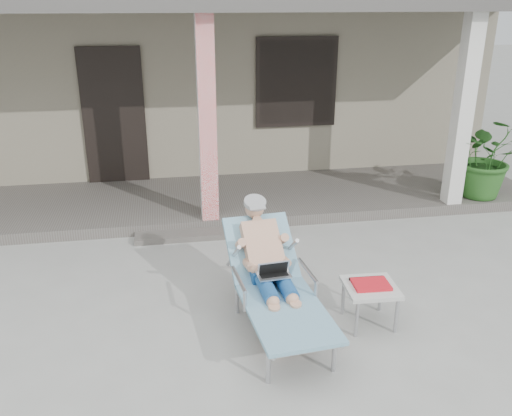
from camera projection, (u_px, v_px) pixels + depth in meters
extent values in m
plane|color=#9E9E99|center=(230.00, 311.00, 5.40)|extent=(60.00, 60.00, 0.00)
cube|color=gray|center=(188.00, 74.00, 10.83)|extent=(10.00, 5.00, 3.00)
cube|color=black|center=(114.00, 116.00, 8.41)|extent=(0.95, 0.06, 2.10)
cube|color=black|center=(296.00, 82.00, 8.70)|extent=(1.20, 0.06, 1.30)
cube|color=black|center=(296.00, 82.00, 8.70)|extent=(1.32, 0.05, 1.42)
cube|color=#605B56|center=(205.00, 201.00, 8.13)|extent=(10.00, 2.00, 0.15)
cube|color=red|center=(207.00, 122.00, 6.85)|extent=(0.22, 0.22, 2.61)
cube|color=silver|center=(463.00, 112.00, 7.40)|extent=(0.22, 0.22, 2.61)
cube|color=#474442|center=(198.00, 1.00, 7.11)|extent=(10.00, 2.30, 0.24)
cube|color=#605B56|center=(213.00, 234.00, 7.08)|extent=(2.00, 0.30, 0.07)
cylinder|color=#B7B7BC|center=(268.00, 365.00, 4.33)|extent=(0.04, 0.04, 0.34)
cylinder|color=#B7B7BC|center=(334.00, 354.00, 4.47)|extent=(0.04, 0.04, 0.34)
cylinder|color=#B7B7BC|center=(237.00, 298.00, 5.31)|extent=(0.04, 0.04, 0.34)
cylinder|color=#B7B7BC|center=(292.00, 290.00, 5.45)|extent=(0.04, 0.04, 0.34)
cube|color=#B7B7BC|center=(286.00, 314.00, 4.70)|extent=(0.68, 1.17, 0.03)
cube|color=#7DAFC1|center=(286.00, 311.00, 4.69)|extent=(0.77, 1.21, 0.04)
cube|color=#B7B7BC|center=(261.00, 252.00, 5.36)|extent=(0.62, 0.58, 0.45)
cube|color=#7DAFC1|center=(261.00, 249.00, 5.35)|extent=(0.72, 0.66, 0.51)
cylinder|color=#98989A|center=(254.00, 201.00, 5.44)|extent=(0.24, 0.25, 0.12)
cube|color=silver|center=(273.00, 274.00, 4.99)|extent=(0.32, 0.24, 0.21)
cube|color=beige|center=(371.00, 287.00, 5.07)|extent=(0.50, 0.50, 0.04)
cylinder|color=#B7B7BC|center=(357.00, 319.00, 4.93)|extent=(0.03, 0.03, 0.37)
cylinder|color=#B7B7BC|center=(396.00, 315.00, 4.99)|extent=(0.03, 0.03, 0.37)
cylinder|color=#B7B7BC|center=(343.00, 298.00, 5.28)|extent=(0.03, 0.03, 0.37)
cylinder|color=#B7B7BC|center=(381.00, 294.00, 5.35)|extent=(0.03, 0.03, 0.37)
cube|color=red|center=(371.00, 284.00, 5.05)|extent=(0.35, 0.27, 0.03)
cube|color=black|center=(366.00, 278.00, 5.17)|extent=(0.34, 0.04, 0.03)
imported|color=#26591E|center=(487.00, 157.00, 7.89)|extent=(1.34, 1.25, 1.22)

